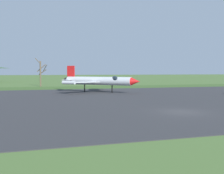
% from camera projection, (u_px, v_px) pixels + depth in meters
% --- Properties ---
extents(ground_plane, '(600.00, 600.00, 0.00)m').
position_uv_depth(ground_plane, '(181.00, 112.00, 26.35)').
color(ground_plane, '#4C6B33').
extents(asphalt_apron, '(88.41, 46.22, 0.05)m').
position_uv_depth(asphalt_apron, '(134.00, 98.00, 39.68)').
color(asphalt_apron, '#333335').
rests_on(asphalt_apron, ground).
extents(grass_verge_strip, '(148.41, 12.00, 0.06)m').
position_uv_depth(grass_verge_strip, '(95.00, 87.00, 67.66)').
color(grass_verge_strip, '#3C5C27').
rests_on(grass_verge_strip, ground).
extents(jet_fighter_front_left, '(14.62, 14.19, 5.44)m').
position_uv_depth(jet_fighter_front_left, '(99.00, 81.00, 51.00)').
color(jet_fighter_front_left, silver).
rests_on(jet_fighter_front_left, ground).
extents(bare_tree_center, '(3.23, 3.21, 7.99)m').
position_uv_depth(bare_tree_center, '(41.00, 72.00, 72.17)').
color(bare_tree_center, brown).
rests_on(bare_tree_center, ground).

